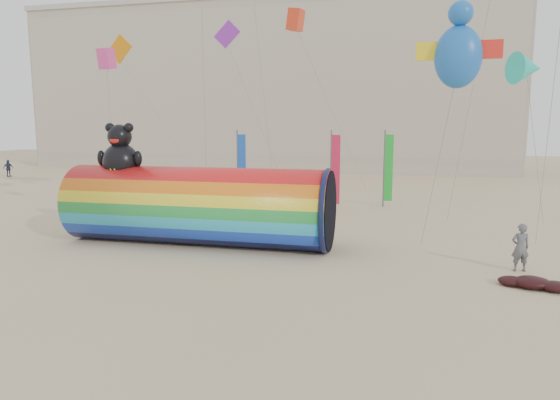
% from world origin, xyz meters
% --- Properties ---
extents(ground, '(160.00, 160.00, 0.00)m').
position_xyz_m(ground, '(0.00, 0.00, 0.00)').
color(ground, '#CCB58C').
rests_on(ground, ground).
extents(hotel_building, '(60.40, 15.40, 20.60)m').
position_xyz_m(hotel_building, '(-12.00, 45.95, 10.31)').
color(hotel_building, '#B7AD99').
rests_on(hotel_building, ground).
extents(windsock_assembly, '(12.39, 3.77, 5.71)m').
position_xyz_m(windsock_assembly, '(-3.73, 2.71, 1.89)').
color(windsock_assembly, red).
rests_on(windsock_assembly, ground).
extents(kite_handler, '(0.75, 0.57, 1.85)m').
position_xyz_m(kite_handler, '(9.90, 1.44, 0.92)').
color(kite_handler, '#56585D').
rests_on(kite_handler, ground).
extents(fabric_bundle, '(2.62, 1.35, 0.41)m').
position_xyz_m(fabric_bundle, '(10.07, -0.60, 0.17)').
color(fabric_bundle, '#370A0B').
rests_on(fabric_bundle, ground).
extents(festival_banners, '(10.39, 2.35, 5.20)m').
position_xyz_m(festival_banners, '(0.14, 14.38, 2.64)').
color(festival_banners, '#59595E').
rests_on(festival_banners, ground).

